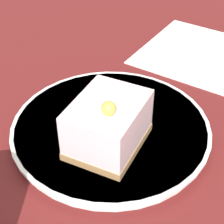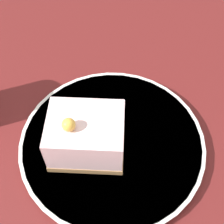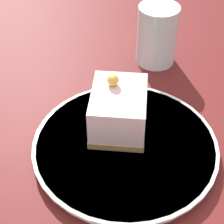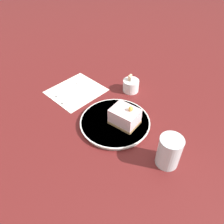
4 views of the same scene
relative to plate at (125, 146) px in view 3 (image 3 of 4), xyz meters
The scene contains 4 objects.
ground_plane 0.03m from the plate, 117.54° to the right, with size 4.00×4.00×0.00m, color #5B1919.
plate is the anchor object (origin of this frame).
cake_slice 0.05m from the plate, 36.84° to the left, with size 0.11×0.10×0.08m.
drinking_glass 0.23m from the plate, ahead, with size 0.07×0.07×0.10m.
Camera 3 is at (-0.31, -0.08, 0.39)m, focal length 60.00 mm.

